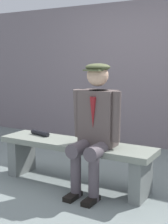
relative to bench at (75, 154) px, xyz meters
The scene contains 5 objects.
ground_plane 0.36m from the bench, ahead, with size 30.00×30.00×0.00m, color slate.
bench is the anchor object (origin of this frame).
seated_man 0.50m from the bench, 166.63° to the left, with size 0.55×0.58×1.37m.
rolled_magazine 0.57m from the bench, ahead, with size 0.06×0.06×0.28m, color black.
stadium_wall 2.26m from the bench, 90.00° to the right, with size 12.00×0.24×2.35m, color slate.
Camera 1 is at (-1.85, 2.98, 1.39)m, focal length 51.48 mm.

